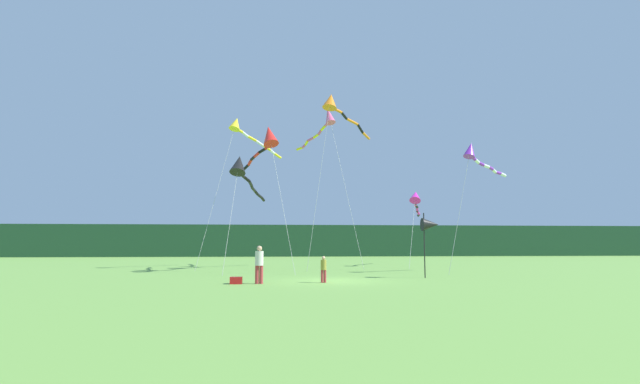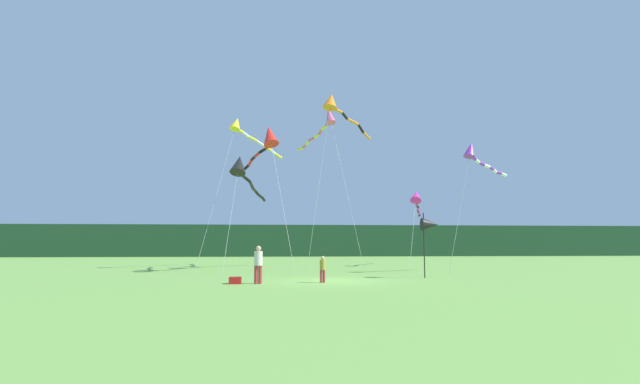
{
  "view_description": "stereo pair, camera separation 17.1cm",
  "coord_description": "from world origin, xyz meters",
  "px_view_note": "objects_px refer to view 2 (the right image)",
  "views": [
    {
      "loc": [
        -2.75,
        -23.21,
        1.79
      ],
      "look_at": [
        0.0,
        6.0,
        4.95
      ],
      "focal_mm": 26.92,
      "sensor_mm": 36.0,
      "label": 1
    },
    {
      "loc": [
        -2.58,
        -23.22,
        1.79
      ],
      "look_at": [
        0.0,
        6.0,
        4.95
      ],
      "focal_mm": 26.92,
      "sensor_mm": 36.0,
      "label": 2
    }
  ],
  "objects_px": {
    "kite_yellow": "(243,129)",
    "kite_orange": "(335,105)",
    "kite_magenta": "(416,199)",
    "kite_black": "(241,169)",
    "kite_red": "(268,139)",
    "person_adult": "(258,262)",
    "person_child": "(323,268)",
    "banner_flag_pole": "(430,225)",
    "kite_rainbow": "(326,121)",
    "cooler_box": "(235,280)",
    "kite_purple": "(475,154)"
  },
  "relations": [
    {
      "from": "kite_yellow",
      "to": "kite_red",
      "type": "xyz_separation_m",
      "value": [
        1.95,
        -4.01,
        -1.55
      ]
    },
    {
      "from": "banner_flag_pole",
      "to": "kite_red",
      "type": "xyz_separation_m",
      "value": [
        -8.75,
        6.64,
        5.95
      ]
    },
    {
      "from": "kite_rainbow",
      "to": "kite_yellow",
      "type": "distance_m",
      "value": 6.53
    },
    {
      "from": "person_child",
      "to": "kite_orange",
      "type": "height_order",
      "value": "kite_orange"
    },
    {
      "from": "banner_flag_pole",
      "to": "kite_rainbow",
      "type": "relative_size",
      "value": 0.28
    },
    {
      "from": "kite_rainbow",
      "to": "banner_flag_pole",
      "type": "bearing_deg",
      "value": -69.56
    },
    {
      "from": "person_adult",
      "to": "kite_yellow",
      "type": "height_order",
      "value": "kite_yellow"
    },
    {
      "from": "kite_magenta",
      "to": "kite_black",
      "type": "height_order",
      "value": "kite_black"
    },
    {
      "from": "kite_purple",
      "to": "kite_orange",
      "type": "relative_size",
      "value": 0.65
    },
    {
      "from": "person_adult",
      "to": "kite_red",
      "type": "height_order",
      "value": "kite_red"
    },
    {
      "from": "person_adult",
      "to": "kite_red",
      "type": "bearing_deg",
      "value": 89.23
    },
    {
      "from": "banner_flag_pole",
      "to": "kite_yellow",
      "type": "xyz_separation_m",
      "value": [
        -10.7,
        10.65,
        7.5
      ]
    },
    {
      "from": "kite_black",
      "to": "person_child",
      "type": "bearing_deg",
      "value": -62.61
    },
    {
      "from": "person_adult",
      "to": "kite_black",
      "type": "xyz_separation_m",
      "value": [
        -1.51,
        8.96,
        5.64
      ]
    },
    {
      "from": "person_child",
      "to": "kite_black",
      "type": "height_order",
      "value": "kite_black"
    },
    {
      "from": "cooler_box",
      "to": "kite_magenta",
      "type": "height_order",
      "value": "kite_magenta"
    },
    {
      "from": "banner_flag_pole",
      "to": "kite_red",
      "type": "relative_size",
      "value": 0.35
    },
    {
      "from": "kite_yellow",
      "to": "kite_purple",
      "type": "xyz_separation_m",
      "value": [
        14.97,
        -6.75,
        -2.89
      ]
    },
    {
      "from": "kite_magenta",
      "to": "kite_rainbow",
      "type": "bearing_deg",
      "value": -171.01
    },
    {
      "from": "kite_magenta",
      "to": "kite_red",
      "type": "distance_m",
      "value": 13.77
    },
    {
      "from": "kite_magenta",
      "to": "kite_red",
      "type": "height_order",
      "value": "kite_red"
    },
    {
      "from": "kite_purple",
      "to": "banner_flag_pole",
      "type": "bearing_deg",
      "value": -137.62
    },
    {
      "from": "kite_purple",
      "to": "kite_orange",
      "type": "distance_m",
      "value": 10.64
    },
    {
      "from": "cooler_box",
      "to": "kite_red",
      "type": "distance_m",
      "value": 12.87
    },
    {
      "from": "person_child",
      "to": "banner_flag_pole",
      "type": "relative_size",
      "value": 0.35
    },
    {
      "from": "banner_flag_pole",
      "to": "kite_rainbow",
      "type": "xyz_separation_m",
      "value": [
        -4.34,
        11.64,
        8.57
      ]
    },
    {
      "from": "cooler_box",
      "to": "kite_red",
      "type": "xyz_separation_m",
      "value": [
        1.14,
        9.55,
        8.55
      ]
    },
    {
      "from": "person_adult",
      "to": "kite_yellow",
      "type": "xyz_separation_m",
      "value": [
        -1.82,
        13.57,
        9.32
      ]
    },
    {
      "from": "person_child",
      "to": "kite_orange",
      "type": "xyz_separation_m",
      "value": [
        1.97,
        11.51,
        11.13
      ]
    },
    {
      "from": "person_child",
      "to": "person_adult",
      "type": "bearing_deg",
      "value": -172.75
    },
    {
      "from": "kite_magenta",
      "to": "kite_red",
      "type": "relative_size",
      "value": 0.86
    },
    {
      "from": "kite_yellow",
      "to": "kite_rainbow",
      "type": "bearing_deg",
      "value": 8.84
    },
    {
      "from": "person_child",
      "to": "kite_red",
      "type": "relative_size",
      "value": 0.12
    },
    {
      "from": "kite_yellow",
      "to": "kite_orange",
      "type": "height_order",
      "value": "kite_orange"
    },
    {
      "from": "person_adult",
      "to": "kite_rainbow",
      "type": "relative_size",
      "value": 0.14
    },
    {
      "from": "kite_yellow",
      "to": "cooler_box",
      "type": "bearing_deg",
      "value": -86.59
    },
    {
      "from": "person_child",
      "to": "kite_black",
      "type": "xyz_separation_m",
      "value": [
        -4.45,
        8.59,
        5.91
      ]
    },
    {
      "from": "person_adult",
      "to": "kite_magenta",
      "type": "xyz_separation_m",
      "value": [
        11.98,
        15.74,
        4.43
      ]
    },
    {
      "from": "kite_orange",
      "to": "kite_purple",
      "type": "bearing_deg",
      "value": -31.54
    },
    {
      "from": "person_adult",
      "to": "kite_purple",
      "type": "bearing_deg",
      "value": 27.42
    },
    {
      "from": "cooler_box",
      "to": "kite_red",
      "type": "height_order",
      "value": "kite_red"
    },
    {
      "from": "person_child",
      "to": "cooler_box",
      "type": "bearing_deg",
      "value": -174.81
    },
    {
      "from": "person_adult",
      "to": "kite_black",
      "type": "distance_m",
      "value": 10.7
    },
    {
      "from": "cooler_box",
      "to": "kite_orange",
      "type": "xyz_separation_m",
      "value": [
        5.91,
        11.87,
        11.65
      ]
    },
    {
      "from": "kite_black",
      "to": "kite_orange",
      "type": "bearing_deg",
      "value": 24.49
    },
    {
      "from": "person_child",
      "to": "kite_orange",
      "type": "bearing_deg",
      "value": 80.29
    },
    {
      "from": "kite_orange",
      "to": "kite_red",
      "type": "xyz_separation_m",
      "value": [
        -4.78,
        -2.32,
        -3.09
      ]
    },
    {
      "from": "kite_rainbow",
      "to": "kite_yellow",
      "type": "bearing_deg",
      "value": -171.16
    },
    {
      "from": "person_child",
      "to": "kite_magenta",
      "type": "relative_size",
      "value": 0.14
    },
    {
      "from": "kite_rainbow",
      "to": "kite_black",
      "type": "xyz_separation_m",
      "value": [
        -6.06,
        -5.6,
        -4.75
      ]
    }
  ]
}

